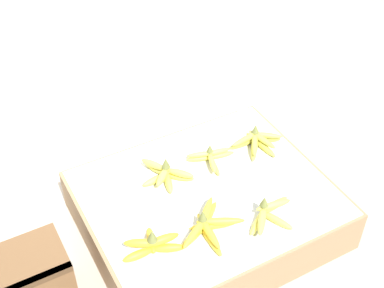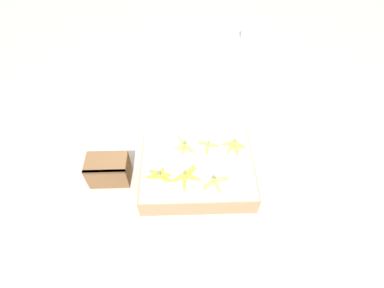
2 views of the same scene
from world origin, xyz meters
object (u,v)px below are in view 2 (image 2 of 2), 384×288
object	(u,v)px
banana_bunch_middle_midleft	(184,146)
glass_jar	(251,33)
banana_bunch_front_left	(160,175)
wooden_crate	(109,170)
banana_bunch_front_midright	(215,182)
banana_bunch_front_midleft	(186,177)
banana_bunch_middle_midright	(208,145)
banana_bunch_middle_right	(234,145)
foam_tray_white	(131,42)

from	to	relation	value
banana_bunch_middle_midleft	glass_jar	distance (m)	1.04
banana_bunch_front_left	wooden_crate	bearing A→B (deg)	163.62
banana_bunch_front_midright	glass_jar	size ratio (longest dim) A/B	1.38
glass_jar	banana_bunch_middle_midleft	bearing A→B (deg)	-131.42
glass_jar	wooden_crate	bearing A→B (deg)	-146.23
banana_bunch_front_midleft	banana_bunch_middle_midright	size ratio (longest dim) A/B	1.31
banana_bunch_middle_right	glass_jar	size ratio (longest dim) A/B	1.37
banana_bunch_middle_right	banana_bunch_front_midright	bearing A→B (deg)	-117.77
banana_bunch_front_midleft	foam_tray_white	xyz separation A→B (m)	(-0.42, 0.95, 0.56)
wooden_crate	banana_bunch_middle_midleft	world-z (taller)	banana_bunch_middle_midleft
banana_bunch_front_midright	banana_bunch_middle_midright	distance (m)	0.36
banana_bunch_middle_midleft	banana_bunch_middle_right	bearing A→B (deg)	-0.87
banana_bunch_middle_midright	banana_bunch_middle_right	size ratio (longest dim) A/B	0.88
foam_tray_white	wooden_crate	bearing A→B (deg)	-104.32
banana_bunch_front_midleft	banana_bunch_front_midright	size ratio (longest dim) A/B	1.15
wooden_crate	foam_tray_white	distance (m)	1.05
banana_bunch_front_midright	banana_bunch_middle_right	bearing A→B (deg)	62.23
wooden_crate	banana_bunch_front_midright	size ratio (longest dim) A/B	1.46
wooden_crate	glass_jar	xyz separation A→B (m)	(1.17, 0.78, 0.73)
banana_bunch_middle_midright	foam_tray_white	world-z (taller)	foam_tray_white
banana_bunch_middle_midright	foam_tray_white	xyz separation A→B (m)	(-0.61, 0.64, 0.56)
banana_bunch_middle_midright	banana_bunch_middle_right	distance (m)	0.21
banana_bunch_middle_right	banana_bunch_middle_midright	bearing A→B (deg)	178.01
banana_bunch_middle_midleft	banana_bunch_middle_midright	world-z (taller)	banana_bunch_middle_midleft
wooden_crate	foam_tray_white	xyz separation A→B (m)	(0.20, 0.80, 0.65)
banana_bunch_front_left	banana_bunch_front_midright	xyz separation A→B (m)	(0.42, -0.07, -0.01)
banana_bunch_front_midleft	banana_bunch_front_left	bearing A→B (deg)	175.20
wooden_crate	banana_bunch_middle_midleft	size ratio (longest dim) A/B	1.60
banana_bunch_front_midright	banana_bunch_middle_midright	size ratio (longest dim) A/B	1.14
wooden_crate	banana_bunch_middle_midright	size ratio (longest dim) A/B	1.67
banana_bunch_front_midleft	banana_bunch_middle_midright	distance (m)	0.36
banana_bunch_middle_midright	foam_tray_white	bearing A→B (deg)	133.60
banana_bunch_front_left	glass_jar	distance (m)	1.33
wooden_crate	banana_bunch_front_left	size ratio (longest dim) A/B	1.54
banana_bunch_middle_midleft	foam_tray_white	distance (m)	0.95
wooden_crate	banana_bunch_front_midleft	xyz separation A→B (m)	(0.63, -0.14, 0.09)
glass_jar	banana_bunch_front_midleft	bearing A→B (deg)	-120.29
banana_bunch_middle_midright	banana_bunch_middle_right	bearing A→B (deg)	-1.99
banana_bunch_middle_midleft	glass_jar	bearing A→B (deg)	48.58
banana_bunch_front_left	banana_bunch_front_midright	size ratio (longest dim) A/B	0.94
banana_bunch_front_midright	banana_bunch_middle_right	size ratio (longest dim) A/B	1.01
banana_bunch_front_left	foam_tray_white	xyz separation A→B (m)	(-0.22, 0.93, 0.55)
banana_bunch_middle_right	banana_bunch_front_midleft	bearing A→B (deg)	-143.95
banana_bunch_middle_right	foam_tray_white	world-z (taller)	foam_tray_white
banana_bunch_front_midright	wooden_crate	bearing A→B (deg)	166.98
banana_bunch_front_midleft	banana_bunch_middle_midleft	size ratio (longest dim) A/B	1.26
banana_bunch_front_left	glass_jar	xyz separation A→B (m)	(0.74, 0.91, 0.63)
banana_bunch_front_midleft	banana_bunch_middle_midleft	distance (m)	0.30
banana_bunch_front_midleft	glass_jar	world-z (taller)	glass_jar
banana_bunch_front_midleft	banana_bunch_front_midright	xyz separation A→B (m)	(0.22, -0.05, -0.00)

